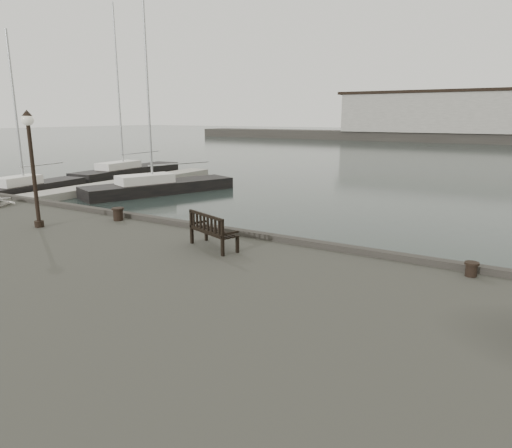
{
  "coord_description": "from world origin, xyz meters",
  "views": [
    {
      "loc": [
        7.04,
        -12.31,
        5.38
      ],
      "look_at": [
        -0.11,
        -0.5,
        2.1
      ],
      "focal_mm": 32.0,
      "sensor_mm": 36.0,
      "label": 1
    }
  ],
  "objects_px": {
    "lamp_post": "(31,153)",
    "yacht_a": "(30,191)",
    "bollard_left": "(118,214)",
    "yacht_b": "(128,173)",
    "bollard_right": "(471,269)",
    "yacht_c": "(160,190)",
    "bench": "(213,237)"
  },
  "relations": [
    {
      "from": "yacht_a",
      "to": "yacht_b",
      "type": "relative_size",
      "value": 0.75
    },
    {
      "from": "bench",
      "to": "bollard_right",
      "type": "relative_size",
      "value": 5.26
    },
    {
      "from": "bench",
      "to": "yacht_a",
      "type": "distance_m",
      "value": 23.55
    },
    {
      "from": "bench",
      "to": "lamp_post",
      "type": "height_order",
      "value": "lamp_post"
    },
    {
      "from": "bench",
      "to": "lamp_post",
      "type": "distance_m",
      "value": 7.27
    },
    {
      "from": "bollard_left",
      "to": "yacht_b",
      "type": "relative_size",
      "value": 0.03
    },
    {
      "from": "bollard_left",
      "to": "yacht_c",
      "type": "xyz_separation_m",
      "value": [
        -9.54,
        12.47,
        -1.55
      ]
    },
    {
      "from": "yacht_c",
      "to": "lamp_post",
      "type": "bearing_deg",
      "value": -40.14
    },
    {
      "from": "bollard_left",
      "to": "yacht_a",
      "type": "relative_size",
      "value": 0.04
    },
    {
      "from": "bollard_left",
      "to": "lamp_post",
      "type": "bearing_deg",
      "value": -125.99
    },
    {
      "from": "bench",
      "to": "bollard_right",
      "type": "height_order",
      "value": "bench"
    },
    {
      "from": "yacht_b",
      "to": "lamp_post",
      "type": "bearing_deg",
      "value": -54.0
    },
    {
      "from": "bollard_left",
      "to": "lamp_post",
      "type": "xyz_separation_m",
      "value": [
        -1.58,
        -2.18,
        2.34
      ]
    },
    {
      "from": "bollard_right",
      "to": "yacht_a",
      "type": "height_order",
      "value": "yacht_a"
    },
    {
      "from": "lamp_post",
      "to": "yacht_b",
      "type": "distance_m",
      "value": 26.79
    },
    {
      "from": "yacht_a",
      "to": "yacht_c",
      "type": "distance_m",
      "value": 8.95
    },
    {
      "from": "lamp_post",
      "to": "yacht_b",
      "type": "height_order",
      "value": "yacht_b"
    },
    {
      "from": "bollard_left",
      "to": "yacht_a",
      "type": "height_order",
      "value": "yacht_a"
    },
    {
      "from": "yacht_a",
      "to": "yacht_b",
      "type": "distance_m",
      "value": 11.12
    },
    {
      "from": "bench",
      "to": "yacht_c",
      "type": "distance_m",
      "value": 20.15
    },
    {
      "from": "bollard_right",
      "to": "yacht_a",
      "type": "bearing_deg",
      "value": 166.34
    },
    {
      "from": "bench",
      "to": "yacht_a",
      "type": "bearing_deg",
      "value": 179.69
    },
    {
      "from": "bench",
      "to": "yacht_b",
      "type": "distance_m",
      "value": 30.72
    },
    {
      "from": "bollard_left",
      "to": "yacht_c",
      "type": "relative_size",
      "value": 0.03
    },
    {
      "from": "bench",
      "to": "yacht_b",
      "type": "relative_size",
      "value": 0.12
    },
    {
      "from": "lamp_post",
      "to": "yacht_a",
      "type": "relative_size",
      "value": 0.35
    },
    {
      "from": "bench",
      "to": "bollard_right",
      "type": "bearing_deg",
      "value": 30.96
    },
    {
      "from": "bollard_left",
      "to": "lamp_post",
      "type": "height_order",
      "value": "lamp_post"
    },
    {
      "from": "bollard_right",
      "to": "yacht_a",
      "type": "distance_m",
      "value": 29.71
    },
    {
      "from": "bollard_right",
      "to": "yacht_b",
      "type": "relative_size",
      "value": 0.02
    },
    {
      "from": "yacht_b",
      "to": "yacht_c",
      "type": "relative_size",
      "value": 1.06
    },
    {
      "from": "yacht_b",
      "to": "bollard_right",
      "type": "bearing_deg",
      "value": -34.35
    }
  ]
}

